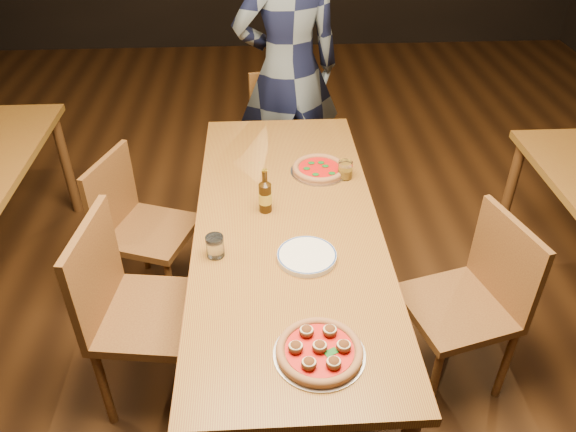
{
  "coord_description": "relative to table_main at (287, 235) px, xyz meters",
  "views": [
    {
      "loc": [
        -0.11,
        -1.96,
        2.2
      ],
      "look_at": [
        0.0,
        -0.05,
        0.82
      ],
      "focal_mm": 35.0,
      "sensor_mm": 36.0,
      "label": 1
    }
  ],
  "objects": [
    {
      "name": "ground",
      "position": [
        0.0,
        0.0,
        -0.68
      ],
      "size": [
        9.0,
        9.0,
        0.0
      ],
      "primitive_type": "plane",
      "color": "black"
    },
    {
      "name": "chair_main_e",
      "position": [
        0.73,
        -0.26,
        -0.23
      ],
      "size": [
        0.52,
        0.52,
        0.9
      ],
      "primitive_type": null,
      "rotation": [
        0.0,
        0.0,
        -1.31
      ],
      "color": "#582917",
      "rests_on": "ground"
    },
    {
      "name": "chair_main_sw",
      "position": [
        -0.69,
        0.39,
        -0.24
      ],
      "size": [
        0.52,
        0.52,
        0.87
      ],
      "primitive_type": null,
      "rotation": [
        0.0,
        0.0,
        1.23
      ],
      "color": "#582917",
      "rests_on": "ground"
    },
    {
      "name": "diner",
      "position": [
        0.08,
        1.32,
        0.24
      ],
      "size": [
        0.75,
        0.58,
        1.84
      ],
      "primitive_type": "imported",
      "rotation": [
        0.0,
        0.0,
        3.36
      ],
      "color": "black",
      "rests_on": "ground"
    },
    {
      "name": "chair_main_nw",
      "position": [
        -0.58,
        -0.26,
        -0.19
      ],
      "size": [
        0.51,
        0.51,
        0.97
      ],
      "primitive_type": null,
      "rotation": [
        0.0,
        0.0,
        1.44
      ],
      "color": "#582917",
      "rests_on": "ground"
    },
    {
      "name": "plate_stack",
      "position": [
        0.06,
        -0.25,
        0.08
      ],
      "size": [
        0.24,
        0.24,
        0.02
      ],
      "primitive_type": "cylinder",
      "color": "white",
      "rests_on": "table_main"
    },
    {
      "name": "chair_end",
      "position": [
        0.08,
        1.29,
        -0.23
      ],
      "size": [
        0.5,
        0.5,
        0.9
      ],
      "primitive_type": null,
      "rotation": [
        0.0,
        0.0,
        0.22
      ],
      "color": "#582917",
      "rests_on": "ground"
    },
    {
      "name": "amber_glass",
      "position": [
        0.3,
        0.35,
        0.12
      ],
      "size": [
        0.07,
        0.07,
        0.09
      ],
      "primitive_type": "cylinder",
      "color": "#906210",
      "rests_on": "table_main"
    },
    {
      "name": "water_glass",
      "position": [
        -0.3,
        -0.21,
        0.12
      ],
      "size": [
        0.07,
        0.07,
        0.09
      ],
      "primitive_type": "cylinder",
      "color": "white",
      "rests_on": "table_main"
    },
    {
      "name": "beer_bottle",
      "position": [
        -0.09,
        0.09,
        0.15
      ],
      "size": [
        0.06,
        0.06,
        0.21
      ],
      "rotation": [
        0.0,
        0.0,
        0.03
      ],
      "color": "black",
      "rests_on": "table_main"
    },
    {
      "name": "table_main",
      "position": [
        0.0,
        0.0,
        0.0
      ],
      "size": [
        0.8,
        2.0,
        0.75
      ],
      "color": "brown",
      "rests_on": "ground"
    },
    {
      "name": "pizza_meatball",
      "position": [
        0.06,
        -0.74,
        0.09
      ],
      "size": [
        0.31,
        0.31,
        0.06
      ],
      "rotation": [
        0.0,
        0.0,
        -0.29
      ],
      "color": "#B7B7BF",
      "rests_on": "table_main"
    },
    {
      "name": "pizza_margherita",
      "position": [
        0.18,
        0.41,
        0.09
      ],
      "size": [
        0.28,
        0.28,
        0.04
      ],
      "rotation": [
        0.0,
        0.0,
        0.2
      ],
      "color": "#B7B7BF",
      "rests_on": "table_main"
    }
  ]
}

